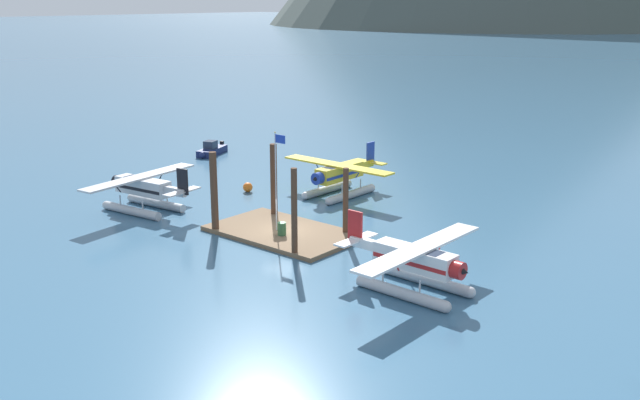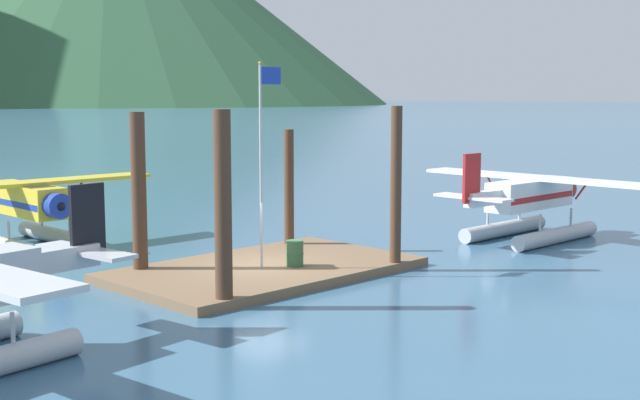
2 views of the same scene
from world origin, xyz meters
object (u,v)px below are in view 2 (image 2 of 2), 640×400
at_px(flagpole, 263,143).
at_px(seaplane_white_stbd_aft, 530,203).
at_px(fuel_drum, 295,253).
at_px(seaplane_yellow_bow_left, 26,209).

distance_m(flagpole, seaplane_white_stbd_aft, 13.21).
distance_m(flagpole, fuel_drum, 3.90).
height_order(flagpole, fuel_drum, flagpole).
xyz_separation_m(flagpole, fuel_drum, (0.89, -0.55, -3.76)).
relative_size(flagpole, seaplane_white_stbd_aft, 0.66).
bearing_deg(fuel_drum, flagpole, 148.27).
height_order(fuel_drum, seaplane_yellow_bow_left, seaplane_yellow_bow_left).
height_order(fuel_drum, seaplane_white_stbd_aft, seaplane_white_stbd_aft).
relative_size(fuel_drum, seaplane_white_stbd_aft, 0.08).
distance_m(flagpole, seaplane_yellow_bow_left, 11.53).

